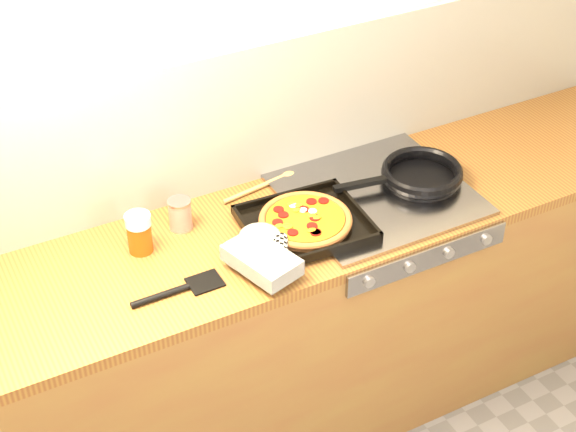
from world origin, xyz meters
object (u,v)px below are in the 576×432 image
juice_glass (139,233)px  pizza_on_tray (292,230)px  tomato_can (180,214)px  frying_pan (420,174)px

juice_glass → pizza_on_tray: bearing=-22.2°
pizza_on_tray → tomato_can: bearing=141.2°
pizza_on_tray → juice_glass: 0.47m
pizza_on_tray → tomato_can: tomato_can is taller
frying_pan → juice_glass: bearing=173.9°
pizza_on_tray → juice_glass: size_ratio=3.84×
pizza_on_tray → tomato_can: 0.36m
juice_glass → tomato_can: bearing=17.8°
pizza_on_tray → tomato_can: (-0.28, 0.23, 0.01)m
tomato_can → juice_glass: size_ratio=0.80×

